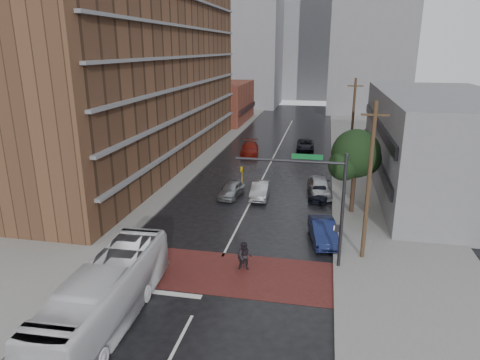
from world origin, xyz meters
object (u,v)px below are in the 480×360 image
Objects in this scene: suv_travel at (305,145)px; car_travel_b at (260,190)px; car_parked_mid at (319,192)px; pedestrian_b at (245,256)px; car_parked_near at (323,231)px; car_parked_far at (319,187)px; transit_bus at (105,296)px; pedestrian_a at (242,254)px; car_travel_c at (250,148)px; car_travel_a at (231,190)px.

car_travel_b is at bearing -101.30° from suv_travel.
car_parked_mid is at bearing -85.97° from suv_travel.
car_parked_mid is at bearing 7.26° from car_travel_b.
pedestrian_b is 33.04m from suv_travel.
car_parked_far reaches higher than car_parked_near.
car_parked_near is at bearing 45.01° from pedestrian_b.
car_parked_far is at bearing 97.18° from car_parked_mid.
car_travel_b is (4.47, 19.69, -0.82)m from transit_bus.
suv_travel is at bearing 85.56° from car_parked_near.
pedestrian_a is 0.95× the size of pedestrian_b.
car_travel_b is at bearing -169.81° from car_parked_far.
pedestrian_a reaches higher than car_parked_mid.
transit_bus reaches higher than suv_travel.
pedestrian_a is at bearing -145.91° from car_parked_near.
car_parked_far is (-0.47, 9.89, 0.06)m from car_parked_near.
pedestrian_b is 29.53m from car_travel_c.
pedestrian_b is at bearing -66.87° from car_travel_a.
transit_bus is 19.48m from car_travel_a.
suv_travel is 28.14m from car_parked_near.
suv_travel is at bearing 89.09° from car_parked_far.
suv_travel is (7.45, 39.52, -0.86)m from transit_bus.
car_travel_c is at bearing 87.00° from transit_bus.
car_travel_b is 16.39m from car_travel_c.
suv_travel is 1.17× the size of car_parked_mid.
car_travel_c is at bearing 114.30° from car_parked_far.
car_travel_c is at bearing 119.22° from pedestrian_a.
car_travel_c is at bearing 101.40° from car_travel_a.
pedestrian_a is at bearing -103.05° from car_parked_mid.
car_travel_a is at bearing -108.14° from suv_travel.
pedestrian_b is at bearing -113.27° from car_parked_far.
car_parked_mid is (9.70, 20.55, -0.93)m from transit_bus.
car_parked_near is 9.06m from car_parked_mid.
car_travel_a is at bearing 82.50° from transit_bus.
car_parked_far reaches higher than car_travel_a.
transit_bus is at bearing -107.81° from pedestrian_a.
transit_bus reaches higher than pedestrian_b.
car_parked_mid is at bearing 15.81° from car_travel_a.
car_parked_near is (10.14, 11.50, -0.77)m from transit_bus.
car_travel_a is at bearing 103.49° from pedestrian_b.
car_travel_b is (-0.86, 12.84, -0.14)m from pedestrian_a.
pedestrian_a is at bearing -88.26° from car_travel_b.
car_parked_far is (7.77, 2.02, 0.14)m from car_travel_a.
pedestrian_b is 0.43× the size of car_parked_mid.
pedestrian_a is 0.41× the size of car_parked_mid.
transit_bus is 2.57× the size of car_travel_b.
pedestrian_a is 29.16m from car_travel_c.
car_parked_near is 9.90m from car_parked_far.
car_parked_far is at bearing 21.76° from car_travel_a.
car_parked_mid is at bearing 92.36° from pedestrian_a.
pedestrian_a is at bearing -87.93° from car_travel_c.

